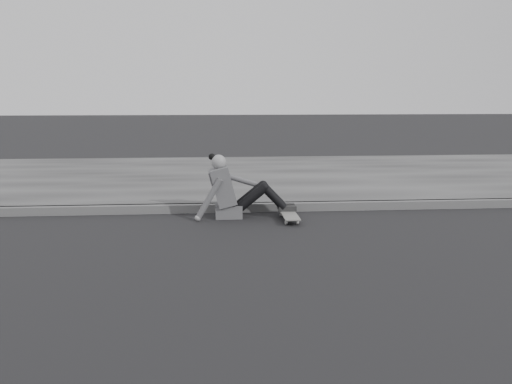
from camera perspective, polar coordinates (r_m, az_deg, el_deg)
ground at (r=5.79m, az=7.21°, el=-7.05°), size 80.00×80.00×0.00m
curb at (r=8.24m, az=3.51°, el=-1.47°), size 24.00×0.16×0.12m
sidewalk at (r=11.19m, az=1.28°, el=1.55°), size 24.00×6.00×0.12m
skateboard at (r=7.64m, az=3.33°, el=-2.29°), size 0.20×0.78×0.09m
seated_woman at (r=7.76m, az=-2.28°, el=0.09°), size 1.38×0.46×0.88m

